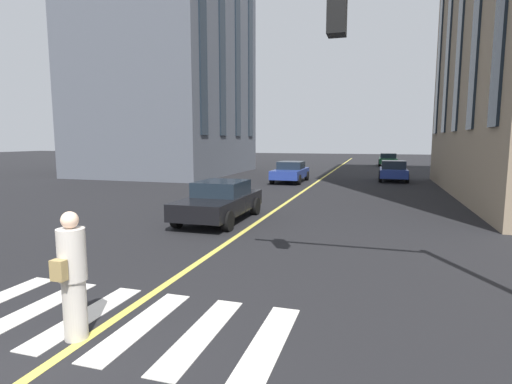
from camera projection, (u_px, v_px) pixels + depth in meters
lane_centre_line at (308, 188)px, 23.44m from camera, size 80.00×0.16×0.01m
crosswalk_marking at (113, 320)px, 6.24m from camera, size 2.40×5.45×0.01m
car_green_near at (388, 160)px, 42.85m from camera, size 4.40×1.95×1.37m
car_blue_trailing at (393, 171)px, 27.33m from camera, size 3.90×1.89×1.40m
car_blue_oncoming at (290, 172)px, 26.60m from camera, size 4.40×1.95×1.37m
car_black_parked_a at (220, 201)px, 13.90m from camera, size 4.40×1.95×1.37m
pedestrian_near at (73, 276)px, 5.55m from camera, size 0.50×0.38×1.83m
traffic_light_mast at (483, 65)px, 5.99m from camera, size 0.36×4.59×5.50m
building_left_near at (167, 36)px, 32.48m from camera, size 13.70×11.02×22.30m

